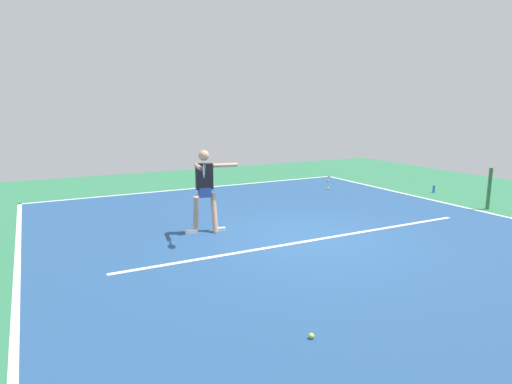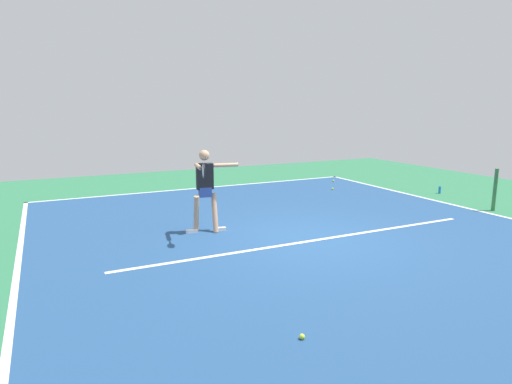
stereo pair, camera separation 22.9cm
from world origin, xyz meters
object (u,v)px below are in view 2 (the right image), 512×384
(tennis_player, at_px, (206,186))
(tennis_ball_near_service_line, at_px, (302,337))
(net_post, at_px, (495,190))
(tennis_ball_near_player, at_px, (333,181))
(tennis_ball_far_corner, at_px, (333,189))
(water_bottle, at_px, (440,190))

(tennis_player, height_order, tennis_ball_near_service_line, tennis_player)
(net_post, relative_size, tennis_ball_near_player, 16.21)
(tennis_ball_far_corner, distance_m, water_bottle, 3.19)
(net_post, bearing_deg, water_bottle, -105.03)
(net_post, distance_m, tennis_player, 7.30)
(net_post, bearing_deg, tennis_ball_far_corner, -64.30)
(tennis_ball_near_player, xyz_separation_m, water_bottle, (-1.65, 3.12, 0.08))
(tennis_player, relative_size, tennis_ball_near_player, 26.29)
(tennis_player, bearing_deg, tennis_ball_near_player, -136.90)
(tennis_ball_far_corner, relative_size, water_bottle, 0.30)
(water_bottle, bearing_deg, tennis_player, 6.31)
(net_post, height_order, tennis_player, tennis_player)
(net_post, distance_m, tennis_ball_near_service_line, 8.31)
(net_post, relative_size, tennis_ball_far_corner, 16.21)
(tennis_ball_far_corner, bearing_deg, tennis_ball_near_service_line, 52.13)
(net_post, distance_m, water_bottle, 2.31)
(net_post, xyz_separation_m, tennis_player, (7.16, -1.34, 0.45))
(tennis_ball_near_service_line, bearing_deg, net_post, -157.24)
(net_post, distance_m, tennis_ball_near_player, 5.44)
(tennis_player, height_order, tennis_ball_far_corner, tennis_player)
(tennis_ball_far_corner, xyz_separation_m, tennis_ball_near_player, (-0.91, -1.22, 0.00))
(tennis_ball_near_service_line, distance_m, tennis_ball_near_player, 10.77)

